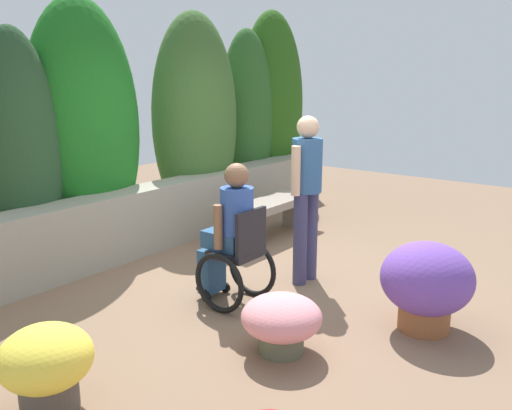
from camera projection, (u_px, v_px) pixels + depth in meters
The scene contains 9 objects.
ground_plane at pixel (265, 289), 5.40m from camera, with size 13.58×13.58×0.00m, color #82654E.
stone_retaining_wall at pixel (137, 221), 6.43m from camera, with size 7.60×0.42×0.78m, color gray.
hedge_backdrop at pixel (132, 125), 6.79m from camera, with size 8.25×1.13×3.11m.
stone_bench at pixel (270, 213), 7.03m from camera, with size 1.69×0.46×0.49m.
person_in_wheelchair at pixel (233, 239), 4.93m from camera, with size 0.53×0.66×1.33m.
person_standing_companion at pixel (307, 188), 5.38m from camera, with size 0.49×0.30×1.70m.
flower_pot_purple_near at pixel (281, 321), 4.12m from camera, with size 0.62×0.62×0.46m.
flower_pot_terracotta_by_wall at pixel (427, 283), 4.46m from camera, with size 0.76×0.76×0.75m.
flower_pot_red_accent at pixel (46, 364), 3.39m from camera, with size 0.59×0.59×0.57m.
Camera 1 is at (-4.06, -3.00, 2.09)m, focal length 37.91 mm.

